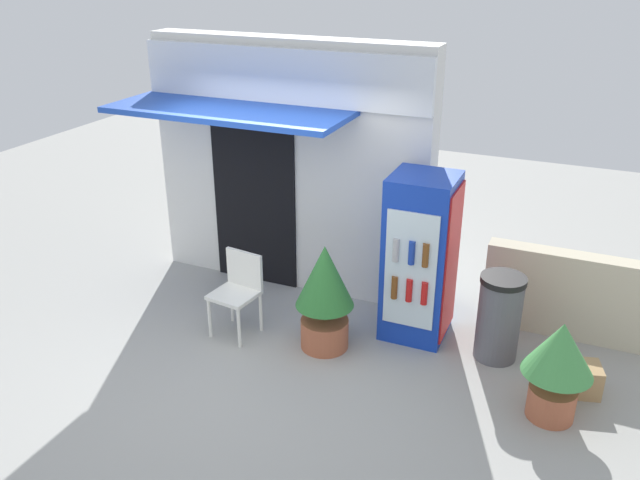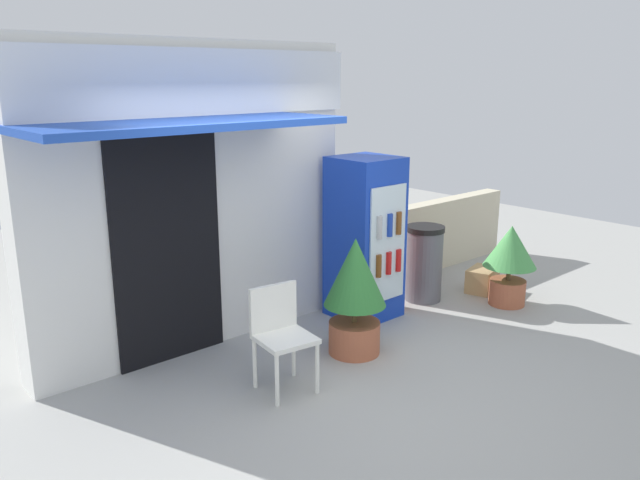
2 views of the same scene
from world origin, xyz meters
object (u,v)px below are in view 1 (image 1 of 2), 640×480
Objects in this scene: potted_plant_near_shop at (325,291)px; trash_bin at (499,317)px; drink_cooler at (420,258)px; plastic_chair at (239,287)px; cardboard_box at (576,378)px; potted_plant_curbside at (558,361)px.

trash_bin is at bearing 17.22° from potted_plant_near_shop.
drink_cooler is 1.90m from plastic_chair.
potted_plant_near_shop is 2.68× the size of cardboard_box.
drink_cooler is 0.96m from trash_bin.
drink_cooler is 1.55× the size of potted_plant_near_shop.
potted_plant_near_shop is 1.27× the size of trash_bin.
drink_cooler is at bearing 149.06° from potted_plant_curbside.
potted_plant_curbside is at bearing -51.11° from trash_bin.
potted_plant_near_shop is at bearing -140.96° from drink_cooler.
potted_plant_near_shop is 1.72m from trash_bin.
trash_bin is at bearing 159.46° from cardboard_box.
plastic_chair is (-1.72, -0.71, -0.35)m from drink_cooler.
cardboard_box is at bearing 5.15° from potted_plant_near_shop.
drink_cooler reaches higher than potted_plant_curbside.
potted_plant_near_shop is 2.47m from cardboard_box.
potted_plant_near_shop is at bearing -162.78° from trash_bin.
plastic_chair is 0.78× the size of potted_plant_near_shop.
potted_plant_curbside is (1.46, -0.87, -0.30)m from drink_cooler.
plastic_chair is 2.09× the size of cardboard_box.
drink_cooler reaches higher than trash_bin.
potted_plant_curbside reaches higher than cardboard_box.
potted_plant_near_shop is at bearing -174.85° from cardboard_box.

